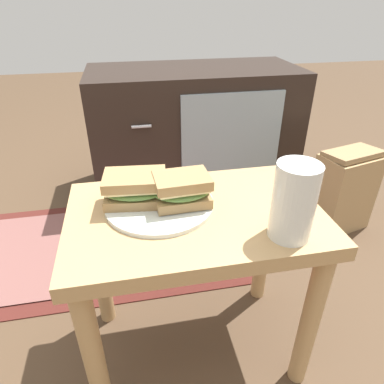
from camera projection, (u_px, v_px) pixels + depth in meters
ground_plane at (194, 343)px, 0.99m from camera, size 8.00×8.00×0.00m
side_table at (195, 243)px, 0.80m from camera, size 0.56×0.36×0.46m
tv_cabinet at (194, 130)px, 1.67m from camera, size 0.96×0.46×0.58m
area_rug at (85, 247)px, 1.35m from camera, size 1.19×0.63×0.01m
plate at (160, 204)px, 0.77m from camera, size 0.24×0.24×0.01m
sandwich_front at (136, 188)px, 0.75m from camera, size 0.16×0.12×0.07m
sandwich_back at (182, 189)px, 0.74m from camera, size 0.13×0.10×0.07m
beer_glass at (294, 203)px, 0.64m from camera, size 0.08×0.08×0.16m
paper_bag at (343, 190)px, 1.40m from camera, size 0.26×0.20×0.35m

